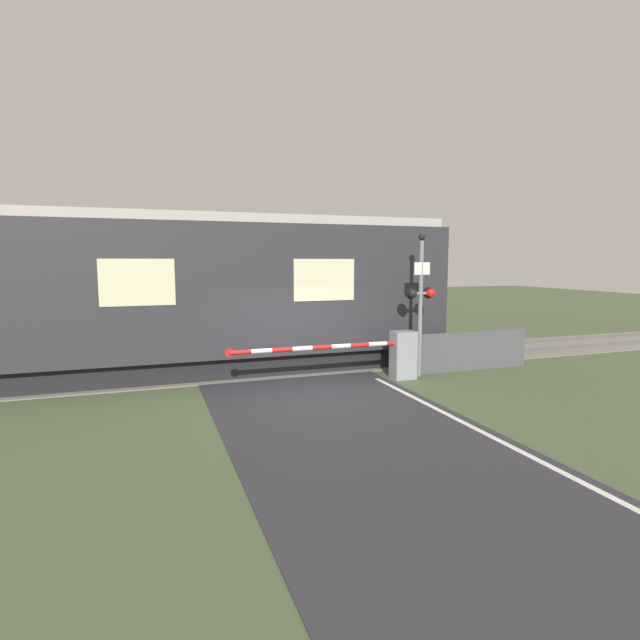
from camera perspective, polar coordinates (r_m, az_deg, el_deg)
ground_plane at (r=11.45m, az=-0.87°, el=-8.74°), size 80.00×80.00×0.00m
track_bed at (r=14.67m, az=-5.19°, el=-5.20°), size 36.00×3.20×0.13m
train at (r=13.94m, az=-20.01°, el=2.72°), size 16.80×3.16×4.26m
crossing_barrier at (r=13.04m, az=8.24°, el=-3.84°), size 4.92×0.44×1.25m
signal_post at (r=13.36m, az=11.44°, el=2.67°), size 0.84×0.26×3.77m
roadside_fence at (r=14.56m, az=16.51°, el=-3.44°), size 3.91×0.06×1.10m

